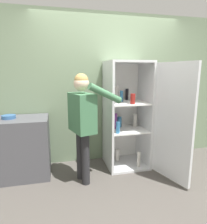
% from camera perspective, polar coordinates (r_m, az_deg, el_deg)
% --- Properties ---
extents(ground_plane, '(12.00, 12.00, 0.00)m').
position_cam_1_polar(ground_plane, '(3.03, 6.20, -19.88)').
color(ground_plane, '#4C4742').
extents(wall_back, '(7.00, 0.06, 2.55)m').
position_cam_1_polar(wall_back, '(3.55, 1.30, 6.56)').
color(wall_back, gray).
rests_on(wall_back, ground_plane).
extents(refrigerator, '(0.91, 1.29, 1.74)m').
position_cam_1_polar(refrigerator, '(3.27, 8.81, -1.22)').
color(refrigerator, silver).
rests_on(refrigerator, ground_plane).
extents(person, '(0.72, 0.57, 1.55)m').
position_cam_1_polar(person, '(2.77, -5.98, -1.14)').
color(person, '#262628').
rests_on(person, ground_plane).
extents(counter, '(0.76, 0.61, 0.90)m').
position_cam_1_polar(counter, '(3.30, -21.88, -9.33)').
color(counter, '#4C4C51').
rests_on(counter, ground_plane).
extents(bowl, '(0.20, 0.20, 0.05)m').
position_cam_1_polar(bowl, '(3.22, -25.48, -1.28)').
color(bowl, '#335B8E').
rests_on(bowl, counter).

